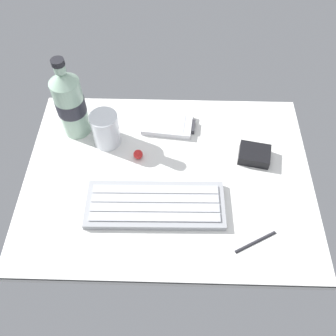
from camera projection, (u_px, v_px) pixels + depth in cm
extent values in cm
cube|color=silver|center=(168.00, 178.00, 81.90)|extent=(64.00, 48.00, 2.00)
cube|color=silver|center=(165.00, 279.00, 67.25)|extent=(64.00, 1.20, 0.80)
cube|color=#93969B|center=(155.00, 205.00, 75.97)|extent=(29.18, 11.47, 1.40)
cube|color=#ADAFB5|center=(156.00, 189.00, 77.18)|extent=(26.71, 2.44, 0.30)
cube|color=#ADAFB5|center=(155.00, 198.00, 75.91)|extent=(26.71, 2.44, 0.30)
cube|color=#ADAFB5|center=(155.00, 208.00, 74.64)|extent=(26.71, 2.44, 0.30)
cube|color=#ADAFB5|center=(155.00, 217.00, 73.37)|extent=(26.71, 2.44, 0.30)
cube|color=silver|center=(167.00, 124.00, 89.08)|extent=(12.73, 8.82, 1.40)
cube|color=silver|center=(167.00, 122.00, 88.47)|extent=(8.97, 6.78, 0.10)
cube|color=#333338|center=(193.00, 127.00, 88.60)|extent=(1.19, 3.86, 1.12)
cylinder|color=silver|center=(106.00, 129.00, 83.39)|extent=(6.40, 6.40, 8.50)
cylinder|color=red|center=(106.00, 132.00, 84.20)|extent=(5.50, 5.50, 6.12)
cylinder|color=#9EC1A8|center=(71.00, 107.00, 82.92)|extent=(6.60, 6.60, 15.00)
cone|color=#9EC1A8|center=(62.00, 77.00, 75.66)|extent=(6.60, 6.60, 2.80)
cylinder|color=#9EC1A8|center=(59.00, 68.00, 73.78)|extent=(2.51, 2.51, 1.80)
cylinder|color=black|center=(58.00, 62.00, 72.55)|extent=(2.77, 2.77, 1.20)
cylinder|color=#2D2D38|center=(71.00, 105.00, 82.31)|extent=(6.73, 6.73, 3.80)
cube|color=black|center=(254.00, 155.00, 83.01)|extent=(7.94, 6.84, 2.40)
sphere|color=red|center=(138.00, 154.00, 83.17)|extent=(2.20, 2.20, 2.20)
cylinder|color=#26262B|center=(256.00, 241.00, 71.59)|extent=(8.71, 5.08, 0.70)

